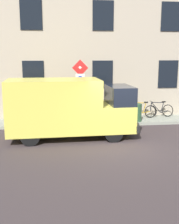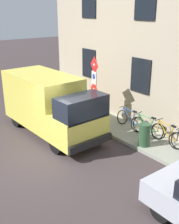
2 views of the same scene
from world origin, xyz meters
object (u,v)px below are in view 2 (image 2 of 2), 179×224
at_px(bicycle_green, 147,127).
at_px(bicycle_blue, 130,120).
at_px(pedestrian, 75,92).
at_px(litter_bin, 144,135).
at_px(bicycle_orange, 167,135).
at_px(sign_post_stacked, 94,83).
at_px(delivery_van, 50,103).

height_order(bicycle_green, bicycle_blue, same).
relative_size(pedestrian, litter_bin, 1.91).
bearing_deg(bicycle_orange, bicycle_green, 3.40).
distance_m(sign_post_stacked, litter_bin, 3.27).
height_order(bicycle_orange, pedestrian, pedestrian).
bearing_deg(litter_bin, pedestrian, 86.80).
height_order(bicycle_orange, bicycle_blue, same).
bearing_deg(bicycle_blue, sign_post_stacked, 37.26).
distance_m(sign_post_stacked, pedestrian, 2.36).
bearing_deg(pedestrian, delivery_van, -173.23).
xyz_separation_m(bicycle_green, pedestrian, (-0.55, 4.46, 0.56)).
height_order(pedestrian, litter_bin, pedestrian).
distance_m(delivery_van, bicycle_blue, 3.62).
distance_m(bicycle_green, litter_bin, 1.00).
distance_m(bicycle_green, bicycle_blue, 1.01).
distance_m(sign_post_stacked, bicycle_green, 2.99).
bearing_deg(litter_bin, bicycle_blue, 62.13).
height_order(delivery_van, litter_bin, delivery_van).
bearing_deg(bicycle_green, bicycle_blue, -8.46).
height_order(bicycle_blue, litter_bin, litter_bin).
bearing_deg(bicycle_orange, bicycle_blue, 3.33).
height_order(bicycle_green, pedestrian, pedestrian).
xyz_separation_m(sign_post_stacked, pedestrian, (0.43, 2.10, -0.99)).
xyz_separation_m(bicycle_blue, litter_bin, (-0.83, -1.56, 0.08)).
distance_m(bicycle_orange, bicycle_blue, 2.01).
bearing_deg(bicycle_orange, litter_bin, 64.84).
bearing_deg(delivery_van, bicycle_blue, 53.18).
height_order(sign_post_stacked, bicycle_blue, sign_post_stacked).
bearing_deg(bicycle_green, sign_post_stacked, 13.98).
bearing_deg(bicycle_green, litter_bin, 115.63).
distance_m(bicycle_orange, pedestrian, 5.52).
relative_size(delivery_van, bicycle_blue, 3.14).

